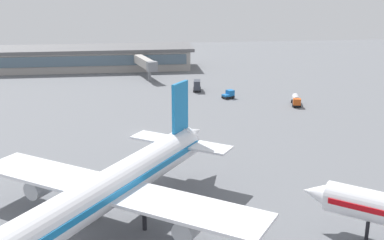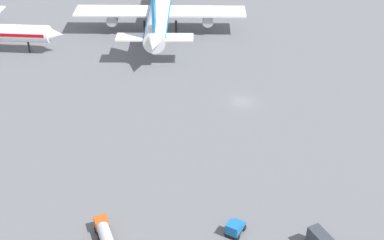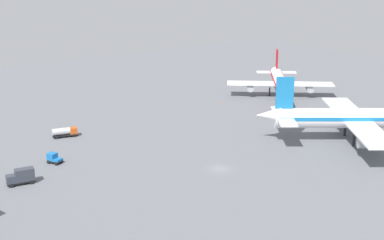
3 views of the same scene
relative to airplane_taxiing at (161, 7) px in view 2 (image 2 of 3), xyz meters
name	(u,v)px [view 2 (image 2 of 3)]	position (x,y,z in m)	size (l,w,h in m)	color
ground	(242,102)	(-5.90, -41.23, -6.06)	(288.00, 288.00, 0.00)	slate
airplane_taxiing	(161,7)	(0.00, 0.00, 0.00)	(39.85, 47.14, 16.66)	white
fuel_truck	(105,234)	(-46.67, -60.51, -4.67)	(3.40, 6.57, 2.50)	black
baggage_tug	(235,228)	(-30.49, -69.88, -4.90)	(3.71, 3.33, 2.30)	black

